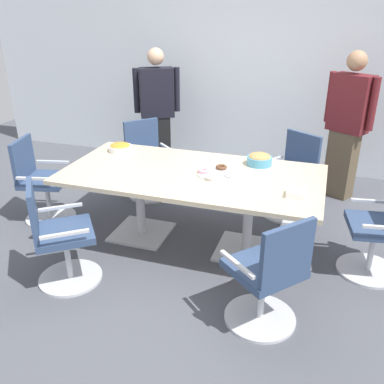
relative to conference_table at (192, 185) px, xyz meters
The scene contains 15 objects.
ground_plane 0.63m from the conference_table, ahead, with size 10.00×10.00×0.01m, color #4C4F56.
back_wall 2.52m from the conference_table, 90.00° to the left, with size 8.00×0.10×2.80m, color silver.
conference_table is the anchor object (origin of this frame).
office_chair_0 1.29m from the conference_table, 48.82° to the left, with size 0.74×0.74×0.91m.
office_chair_1 1.31m from the conference_table, 133.06° to the left, with size 0.76×0.76×0.91m.
office_chair_2 1.72m from the conference_table, behind, with size 0.65×0.65×0.91m.
office_chair_3 1.29m from the conference_table, 132.02° to the right, with size 0.76×0.76×0.91m.
office_chair_4 1.31m from the conference_table, 46.88° to the right, with size 0.76×0.76×0.91m.
office_chair_5 1.72m from the conference_table, ahead, with size 0.62×0.62×0.91m.
person_standing_0 1.99m from the conference_table, 121.76° to the left, with size 0.58×0.40×1.68m.
person_standing_1 2.15m from the conference_table, 50.15° to the left, with size 0.57×0.41×1.73m.
snack_bowl_chips_orange 1.00m from the conference_table, 159.12° to the left, with size 0.24×0.24×0.09m.
snack_bowl_cookies 0.71m from the conference_table, 35.62° to the left, with size 0.24×0.24×0.12m.
donut_platter 0.28m from the conference_table, ahead, with size 0.37×0.37×0.04m.
napkin_pile 1.01m from the conference_table, 13.69° to the right, with size 0.14×0.14×0.06m, color white.
Camera 1 is at (1.13, -3.43, 2.19)m, focal length 39.06 mm.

